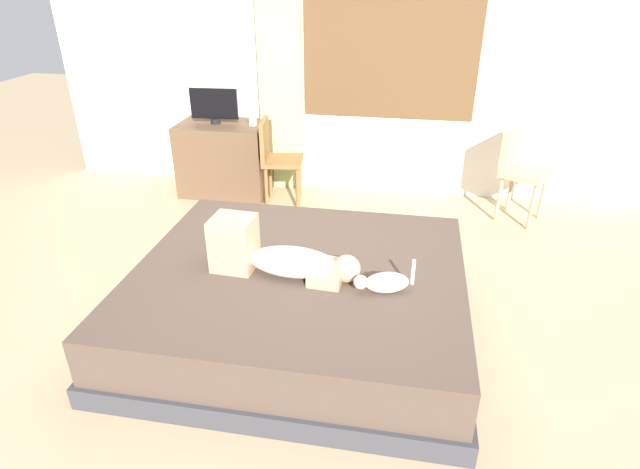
% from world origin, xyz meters
% --- Properties ---
extents(ground_plane, '(16.00, 16.00, 0.00)m').
position_xyz_m(ground_plane, '(0.00, 0.00, 0.00)').
color(ground_plane, tan).
extents(back_wall_with_window, '(6.40, 0.14, 2.90)m').
position_xyz_m(back_wall_with_window, '(0.01, 2.53, 1.45)').
color(back_wall_with_window, silver).
rests_on(back_wall_with_window, ground).
extents(bed, '(2.14, 1.92, 0.44)m').
position_xyz_m(bed, '(-0.07, -0.01, 0.22)').
color(bed, '#38383D').
rests_on(bed, ground).
extents(person_lying, '(0.94, 0.31, 0.34)m').
position_xyz_m(person_lying, '(-0.19, -0.07, 0.56)').
color(person_lying, silver).
rests_on(person_lying, bed).
extents(cat, '(0.35, 0.17, 0.21)m').
position_xyz_m(cat, '(0.48, -0.18, 0.51)').
color(cat, silver).
rests_on(cat, bed).
extents(desk, '(0.90, 0.56, 0.74)m').
position_xyz_m(desk, '(-1.33, 2.13, 0.37)').
color(desk, brown).
rests_on(desk, ground).
extents(tv_monitor, '(0.48, 0.10, 0.35)m').
position_xyz_m(tv_monitor, '(-1.39, 2.13, 0.92)').
color(tv_monitor, black).
rests_on(tv_monitor, desk).
extents(cup, '(0.08, 0.08, 0.10)m').
position_xyz_m(cup, '(-1.00, 2.14, 0.79)').
color(cup, white).
rests_on(cup, desk).
extents(chair_by_desk, '(0.43, 0.43, 0.86)m').
position_xyz_m(chair_by_desk, '(-0.73, 1.92, 0.51)').
color(chair_by_desk, brown).
rests_on(chair_by_desk, ground).
extents(chair_spare, '(0.51, 0.51, 0.86)m').
position_xyz_m(chair_spare, '(1.56, 2.00, 0.51)').
color(chair_spare, tan).
rests_on(chair_spare, ground).
extents(curtain_left, '(0.44, 0.06, 2.33)m').
position_xyz_m(curtain_left, '(-0.78, 2.41, 1.17)').
color(curtain_left, '#ADCC75').
rests_on(curtain_left, ground).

